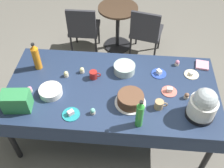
{
  "coord_description": "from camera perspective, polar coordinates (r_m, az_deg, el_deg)",
  "views": [
    {
      "loc": [
        0.16,
        -1.82,
        2.75
      ],
      "look_at": [
        0.0,
        0.0,
        0.8
      ],
      "focal_mm": 41.66,
      "sensor_mm": 36.0,
      "label": 1
    }
  ],
  "objects": [
    {
      "name": "ground",
      "position": [
        3.3,
        -0.0,
        -9.54
      ],
      "size": [
        9.0,
        9.0,
        0.0
      ],
      "primitive_type": "plane",
      "color": "slate"
    },
    {
      "name": "frosted_layer_cake",
      "position": [
        2.53,
        4.08,
        -3.37
      ],
      "size": [
        0.31,
        0.31,
        0.12
      ],
      "color": "silver",
      "rests_on": "potluck_table"
    },
    {
      "name": "maroon_chair_left",
      "position": [
        4.0,
        -6.28,
        12.26
      ],
      "size": [
        0.44,
        0.44,
        0.85
      ],
      "color": "#333338",
      "rests_on": "ground"
    },
    {
      "name": "dessert_plate_teal",
      "position": [
        2.5,
        -9.01,
        -6.46
      ],
      "size": [
        0.17,
        0.17,
        0.05
      ],
      "color": "teal",
      "rests_on": "potluck_table"
    },
    {
      "name": "cupcake_rose",
      "position": [
        2.77,
        -17.62,
        -1.14
      ],
      "size": [
        0.05,
        0.05,
        0.07
      ],
      "color": "beige",
      "rests_on": "potluck_table"
    },
    {
      "name": "soda_carton",
      "position": [
        2.62,
        -20.23,
        -3.55
      ],
      "size": [
        0.27,
        0.19,
        0.2
      ],
      "primitive_type": "cube",
      "rotation": [
        0.0,
        0.0,
        0.1
      ],
      "color": "#338C4C",
      "rests_on": "potluck_table"
    },
    {
      "name": "cupcake_vanilla",
      "position": [
        2.47,
        -4.25,
        -6.0
      ],
      "size": [
        0.05,
        0.05,
        0.07
      ],
      "color": "beige",
      "rests_on": "potluck_table"
    },
    {
      "name": "coffee_mug_red",
      "position": [
        2.78,
        -4.05,
        2.03
      ],
      "size": [
        0.12,
        0.08,
        0.09
      ],
      "color": "#B2231E",
      "rests_on": "potluck_table"
    },
    {
      "name": "cupcake_berry",
      "position": [
        3.02,
        14.13,
        4.51
      ],
      "size": [
        0.05,
        0.05,
        0.07
      ],
      "color": "beige",
      "rests_on": "potluck_table"
    },
    {
      "name": "cupcake_lemon",
      "position": [
        2.84,
        -10.04,
        2.15
      ],
      "size": [
        0.05,
        0.05,
        0.07
      ],
      "color": "beige",
      "rests_on": "potluck_table"
    },
    {
      "name": "slow_cooker",
      "position": [
        2.5,
        19.38,
        -4.34
      ],
      "size": [
        0.27,
        0.27,
        0.34
      ],
      "color": "black",
      "rests_on": "potluck_table"
    },
    {
      "name": "coffee_mug_tan",
      "position": [
        2.54,
        10.34,
        -4.45
      ],
      "size": [
        0.13,
        0.09,
        0.09
      ],
      "color": "tan",
      "rests_on": "potluck_table"
    },
    {
      "name": "maroon_chair_right",
      "position": [
        3.95,
        7.45,
        11.59
      ],
      "size": [
        0.53,
        0.53,
        0.85
      ],
      "color": "#333338",
      "rests_on": "ground"
    },
    {
      "name": "dessert_plate_coral",
      "position": [
        2.72,
        12.47,
        -1.47
      ],
      "size": [
        0.16,
        0.16,
        0.06
      ],
      "color": "#E07266",
      "rests_on": "potluck_table"
    },
    {
      "name": "potluck_table",
      "position": [
        2.75,
        -0.0,
        -1.59
      ],
      "size": [
        2.2,
        1.1,
        0.75
      ],
      "color": "navy",
      "rests_on": "ground"
    },
    {
      "name": "dessert_plate_cream",
      "position": [
        2.96,
        17.05,
        2.08
      ],
      "size": [
        0.16,
        0.16,
        0.04
      ],
      "color": "beige",
      "rests_on": "potluck_table"
    },
    {
      "name": "dessert_plate_cobalt",
      "position": [
        2.88,
        10.25,
        2.38
      ],
      "size": [
        0.16,
        0.16,
        0.05
      ],
      "color": "#2D4CB2",
      "rests_on": "potluck_table"
    },
    {
      "name": "cupcake_cocoa",
      "position": [
        2.86,
        -6.61,
        3.0
      ],
      "size": [
        0.05,
        0.05,
        0.07
      ],
      "color": "beige",
      "rests_on": "potluck_table"
    },
    {
      "name": "soda_bottle_lime_soda",
      "position": [
        2.31,
        6.1,
        -6.61
      ],
      "size": [
        0.07,
        0.07,
        0.33
      ],
      "color": "green",
      "rests_on": "potluck_table"
    },
    {
      "name": "round_cafe_table",
      "position": [
        4.13,
        1.28,
        13.84
      ],
      "size": [
        0.6,
        0.6,
        0.72
      ],
      "color": "#473323",
      "rests_on": "ground"
    },
    {
      "name": "ceramic_snack_bowl",
      "position": [
        2.7,
        -13.3,
        -1.56
      ],
      "size": [
        0.23,
        0.23,
        0.07
      ],
      "primitive_type": "cylinder",
      "color": "silver",
      "rests_on": "potluck_table"
    },
    {
      "name": "paper_napkin_stack",
      "position": [
        3.1,
        19.18,
        3.94
      ],
      "size": [
        0.16,
        0.16,
        0.02
      ],
      "primitive_type": "cube",
      "rotation": [
        0.0,
        0.0,
        -0.15
      ],
      "color": "pink",
      "rests_on": "potluck_table"
    },
    {
      "name": "soda_bottle_orange_juice",
      "position": [
        2.93,
        -16.33,
        5.74
      ],
      "size": [
        0.08,
        0.08,
        0.34
      ],
      "color": "orange",
      "rests_on": "potluck_table"
    },
    {
      "name": "glass_salad_bowl",
      "position": [
        2.84,
        2.74,
        3.45
      ],
      "size": [
        0.24,
        0.24,
        0.09
      ],
      "primitive_type": "cylinder",
      "color": "#B2C6BC",
      "rests_on": "potluck_table"
    },
    {
      "name": "cupcake_mint",
      "position": [
        2.69,
        16.07,
        -2.53
      ],
      "size": [
        0.05,
        0.05,
        0.07
      ],
      "color": "beige",
      "rests_on": "potluck_table"
    }
  ]
}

